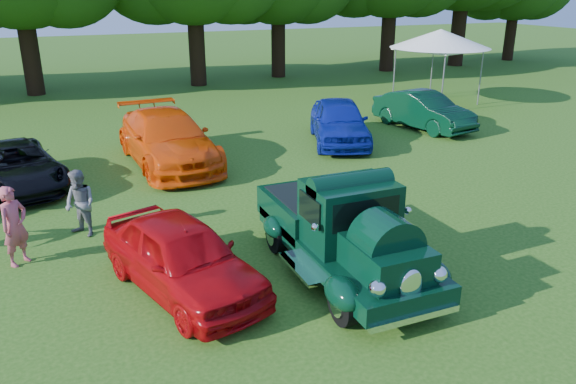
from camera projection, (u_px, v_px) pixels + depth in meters
name	position (u px, v px, depth m)	size (l,w,h in m)	color
ground	(293.00, 296.00, 9.92)	(120.00, 120.00, 0.00)	#235113
hero_pickup	(343.00, 232.00, 10.51)	(2.23, 4.78, 1.87)	black
red_convertible	(182.00, 256.00, 9.88)	(1.58, 3.92, 1.34)	#AF070C
back_car_black	(16.00, 166.00, 15.04)	(1.99, 4.32, 1.20)	black
back_car_orange	(168.00, 139.00, 16.97)	(2.22, 5.47, 1.59)	#F34B08
back_car_blue	(339.00, 121.00, 19.33)	(1.79, 4.45, 1.52)	navy
back_car_green	(423.00, 110.00, 21.33)	(1.47, 4.20, 1.39)	black
spectator_pink	(15.00, 226.00, 10.80)	(0.59, 0.38, 1.61)	#BB4D5B
spectator_grey	(80.00, 204.00, 12.07)	(0.72, 0.56, 1.48)	slate
canopy_tent	(440.00, 39.00, 25.07)	(5.46, 5.46, 3.34)	white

